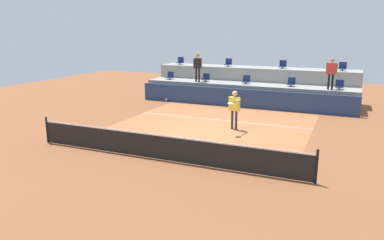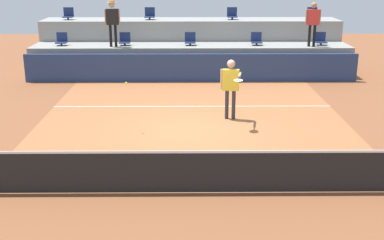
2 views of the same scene
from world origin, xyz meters
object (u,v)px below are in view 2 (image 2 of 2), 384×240
at_px(stadium_chair_lower_far_left, 62,40).
at_px(stadium_chair_upper_far_right, 312,14).
at_px(tennis_player, 231,83).
at_px(spectator_with_hat, 112,18).
at_px(stadium_chair_upper_right, 232,14).
at_px(stadium_chair_lower_center, 190,40).
at_px(stadium_chair_lower_far_right, 321,40).
at_px(tennis_ball, 126,83).
at_px(stadium_chair_lower_left, 125,40).
at_px(stadium_chair_upper_far_left, 68,15).
at_px(stadium_chair_upper_left, 150,14).
at_px(spectator_leaning_on_rail, 313,20).
at_px(stadium_chair_lower_right, 256,40).

bearing_deg(stadium_chair_lower_far_left, stadium_chair_upper_far_right, 9.59).
bearing_deg(stadium_chair_lower_far_left, tennis_player, -44.12).
bearing_deg(stadium_chair_upper_far_right, spectator_with_hat, -165.56).
bearing_deg(stadium_chair_upper_right, stadium_chair_lower_center, -135.86).
bearing_deg(spectator_with_hat, stadium_chair_lower_far_left, 169.97).
xyz_separation_m(stadium_chair_upper_right, spectator_with_hat, (-4.94, -2.18, 0.07)).
height_order(stadium_chair_lower_far_right, tennis_ball, stadium_chair_lower_far_right).
bearing_deg(tennis_player, stadium_chair_upper_right, 85.03).
distance_m(stadium_chair_lower_left, stadium_chair_upper_far_left, 3.32).
height_order(stadium_chair_upper_far_left, tennis_ball, stadium_chair_upper_far_left).
bearing_deg(tennis_player, tennis_ball, -159.48).
distance_m(stadium_chair_upper_far_left, spectator_with_hat, 3.13).
bearing_deg(stadium_chair_lower_left, stadium_chair_lower_far_left, 180.00).
height_order(stadium_chair_upper_right, tennis_player, stadium_chair_upper_right).
bearing_deg(stadium_chair_lower_left, stadium_chair_lower_far_right, 0.00).
height_order(stadium_chair_lower_left, stadium_chair_upper_far_left, stadium_chair_upper_far_left).
distance_m(stadium_chair_upper_left, tennis_player, 8.62).
height_order(spectator_with_hat, spectator_leaning_on_rail, spectator_with_hat).
xyz_separation_m(stadium_chair_upper_far_left, tennis_ball, (3.57, -9.12, -0.94)).
height_order(stadium_chair_lower_left, spectator_with_hat, spectator_with_hat).
distance_m(stadium_chair_upper_right, spectator_leaning_on_rail, 3.74).
xyz_separation_m(stadium_chair_upper_left, tennis_ball, (-0.00, -9.12, -0.94)).
bearing_deg(tennis_ball, stadium_chair_lower_far_right, 45.73).
bearing_deg(stadium_chair_lower_far_left, spectator_leaning_on_rail, -2.17).
height_order(stadium_chair_upper_left, spectator_leaning_on_rail, spectator_leaning_on_rail).
height_order(stadium_chair_lower_far_right, stadium_chair_upper_far_left, stadium_chair_upper_far_left).
bearing_deg(stadium_chair_upper_far_right, tennis_ball, -128.15).
height_order(stadium_chair_lower_far_left, stadium_chair_lower_left, same).
bearing_deg(stadium_chair_upper_left, stadium_chair_lower_right, -21.88).
distance_m(stadium_chair_lower_far_right, stadium_chair_upper_far_right, 1.99).
relative_size(spectator_leaning_on_rail, tennis_ball, 25.69).
relative_size(stadium_chair_lower_center, tennis_ball, 7.65).
height_order(stadium_chair_upper_far_left, spectator_leaning_on_rail, spectator_leaning_on_rail).
distance_m(stadium_chair_lower_right, tennis_player, 6.42).
height_order(stadium_chair_upper_left, tennis_player, stadium_chair_upper_left).
bearing_deg(tennis_player, stadium_chair_upper_left, 110.01).
bearing_deg(stadium_chair_lower_left, stadium_chair_upper_far_right, 12.58).
xyz_separation_m(stadium_chair_upper_far_right, spectator_with_hat, (-8.48, -2.18, 0.07)).
xyz_separation_m(stadium_chair_lower_center, stadium_chair_upper_left, (-1.76, 1.80, 0.85)).
height_order(stadium_chair_lower_far_left, stadium_chair_upper_left, stadium_chair_upper_left).
bearing_deg(stadium_chair_lower_right, stadium_chair_upper_right, 115.66).
height_order(stadium_chair_lower_left, stadium_chair_upper_far_right, stadium_chair_upper_far_right).
height_order(stadium_chair_upper_far_left, tennis_player, stadium_chair_upper_far_left).
height_order(stadium_chair_lower_far_left, tennis_player, tennis_player).
xyz_separation_m(stadium_chair_lower_far_left, tennis_player, (6.41, -6.22, -0.36)).
bearing_deg(stadium_chair_lower_right, stadium_chair_upper_far_left, 167.40).
relative_size(stadium_chair_upper_far_left, stadium_chair_upper_left, 1.00).
relative_size(stadium_chair_lower_far_left, stadium_chair_lower_left, 1.00).
relative_size(stadium_chair_upper_far_left, stadium_chair_upper_right, 1.00).
relative_size(tennis_player, spectator_leaning_on_rail, 1.03).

